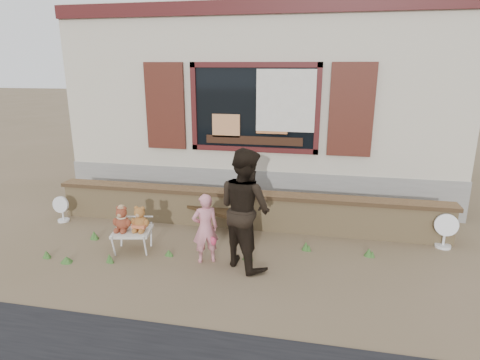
% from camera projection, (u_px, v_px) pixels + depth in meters
% --- Properties ---
extents(ground, '(80.00, 80.00, 0.00)m').
position_uv_depth(ground, '(232.00, 250.00, 6.39)').
color(ground, brown).
rests_on(ground, ground).
extents(shopfront, '(8.04, 5.13, 4.00)m').
position_uv_depth(shopfront, '(271.00, 100.00, 10.06)').
color(shopfront, '#BAB197').
rests_on(shopfront, ground).
extents(brick_wall, '(7.10, 0.36, 0.67)m').
position_uv_depth(brick_wall, '(244.00, 209.00, 7.23)').
color(brick_wall, tan).
rests_on(brick_wall, ground).
extents(bench, '(1.52, 0.91, 0.39)m').
position_uv_depth(bench, '(215.00, 214.00, 7.13)').
color(bench, black).
rests_on(bench, ground).
extents(folding_chair, '(0.66, 0.61, 0.35)m').
position_uv_depth(folding_chair, '(132.00, 232.00, 6.29)').
color(folding_chair, beige).
rests_on(folding_chair, ground).
extents(teddy_bear_left, '(0.34, 0.31, 0.41)m').
position_uv_depth(teddy_bear_left, '(122.00, 218.00, 6.23)').
color(teddy_bear_left, brown).
rests_on(teddy_bear_left, folding_chair).
extents(teddy_bear_right, '(0.34, 0.31, 0.41)m').
position_uv_depth(teddy_bear_right, '(140.00, 218.00, 6.23)').
color(teddy_bear_right, brown).
rests_on(teddy_bear_right, folding_chair).
extents(child, '(0.46, 0.40, 1.06)m').
position_uv_depth(child, '(205.00, 228.00, 5.89)').
color(child, pink).
rests_on(child, ground).
extents(adult, '(1.08, 1.05, 1.76)m').
position_uv_depth(adult, '(245.00, 209.00, 5.70)').
color(adult, black).
rests_on(adult, ground).
extents(fan_left, '(0.31, 0.21, 0.50)m').
position_uv_depth(fan_left, '(62.00, 209.00, 7.51)').
color(fan_left, silver).
rests_on(fan_left, ground).
extents(fan_right, '(0.37, 0.25, 0.58)m').
position_uv_depth(fan_right, '(445.00, 230.00, 6.42)').
color(fan_right, white).
rests_on(fan_right, ground).
extents(grass_tufts, '(4.99, 1.29, 0.14)m').
position_uv_depth(grass_tufts, '(182.00, 251.00, 6.25)').
color(grass_tufts, '#386528').
rests_on(grass_tufts, ground).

